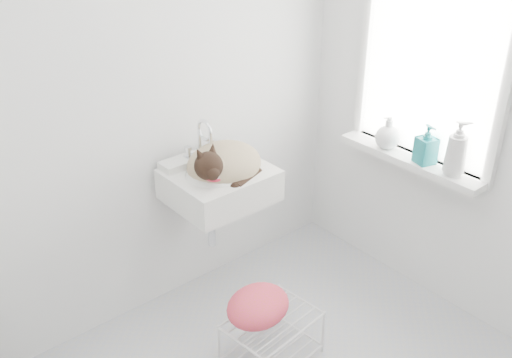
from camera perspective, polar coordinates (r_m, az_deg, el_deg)
back_wall at (r=3.03m, az=-8.45°, el=8.75°), size 2.20×0.02×2.50m
right_wall at (r=3.12m, az=19.80°, el=7.97°), size 0.02×2.00×2.50m
left_wall at (r=1.79m, az=-21.07°, el=-7.52°), size 0.02×2.00×2.50m
window_glass at (r=3.18m, az=16.88°, el=10.68°), size 0.01×0.80×1.00m
window_frame at (r=3.16m, az=16.72°, el=10.63°), size 0.04×0.90×1.10m
windowsill at (r=3.30m, az=14.90°, el=1.86°), size 0.16×0.88×0.04m
sink at (r=3.04m, az=-3.64°, el=0.85°), size 0.52×0.45×0.21m
faucet at (r=3.11m, az=-5.70°, el=4.31°), size 0.19×0.13×0.19m
cat at (r=3.01m, az=-3.26°, el=1.48°), size 0.44×0.36×0.27m
wire_rack at (r=3.05m, az=1.58°, el=-15.18°), size 0.47×0.35×0.27m
towel at (r=2.95m, az=0.20°, el=-13.00°), size 0.39×0.31×0.14m
bottle_a at (r=3.16m, az=18.71°, el=0.44°), size 0.14×0.14×0.25m
bottle_b at (r=3.24m, az=16.15°, el=1.55°), size 0.12×0.12×0.22m
bottle_c at (r=3.37m, az=12.69°, el=3.05°), size 0.20×0.20×0.18m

